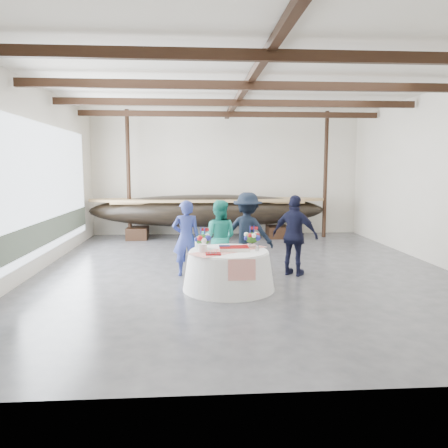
{
  "coord_description": "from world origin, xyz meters",
  "views": [
    {
      "loc": [
        -1.22,
        -10.55,
        2.49
      ],
      "look_at": [
        -0.52,
        -0.34,
        1.19
      ],
      "focal_mm": 35.0,
      "sensor_mm": 36.0,
      "label": 1
    }
  ],
  "objects": [
    {
      "name": "guest_woman_teal",
      "position": [
        -0.65,
        -0.5,
        0.88
      ],
      "size": [
        1.0,
        0.86,
        1.77
      ],
      "primitive_type": "imported",
      "rotation": [
        0.0,
        0.0,
        2.89
      ],
      "color": "teal",
      "rests_on": "ground"
    },
    {
      "name": "guest_woman_blue",
      "position": [
        -1.41,
        -0.51,
        0.88
      ],
      "size": [
        0.67,
        0.46,
        1.77
      ],
      "primitive_type": "imported",
      "rotation": [
        0.0,
        0.0,
        3.19
      ],
      "color": "navy",
      "rests_on": "ground"
    },
    {
      "name": "guest_man_right",
      "position": [
        1.11,
        -0.66,
        0.94
      ],
      "size": [
        1.17,
        1.01,
        1.88
      ],
      "primitive_type": "imported",
      "rotation": [
        0.0,
        0.0,
        2.53
      ],
      "color": "black",
      "rests_on": "ground"
    },
    {
      "name": "open_bay",
      "position": [
        -4.95,
        1.0,
        1.83
      ],
      "size": [
        0.03,
        7.0,
        3.2
      ],
      "color": "silver",
      "rests_on": "ground"
    },
    {
      "name": "wall_back",
      "position": [
        0.0,
        6.0,
        2.25
      ],
      "size": [
        10.0,
        0.02,
        4.5
      ],
      "primitive_type": "cube",
      "color": "silver",
      "rests_on": "ground"
    },
    {
      "name": "tabletop_items",
      "position": [
        -0.56,
        -1.57,
        0.96
      ],
      "size": [
        1.72,
        1.52,
        0.4
      ],
      "color": "red",
      "rests_on": "banquet_table"
    },
    {
      "name": "wall_front",
      "position": [
        0.0,
        -6.0,
        2.25
      ],
      "size": [
        10.0,
        0.02,
        4.5
      ],
      "primitive_type": "cube",
      "color": "silver",
      "rests_on": "ground"
    },
    {
      "name": "ceiling",
      "position": [
        0.0,
        0.0,
        4.5
      ],
      "size": [
        10.0,
        12.0,
        0.01
      ],
      "primitive_type": "cube",
      "color": "white",
      "rests_on": "wall_back"
    },
    {
      "name": "guest_man_left",
      "position": [
        0.06,
        -0.23,
        0.96
      ],
      "size": [
        1.43,
        1.15,
        1.92
      ],
      "primitive_type": "imported",
      "rotation": [
        0.0,
        0.0,
        2.73
      ],
      "color": "black",
      "rests_on": "ground"
    },
    {
      "name": "longboat_display",
      "position": [
        -0.72,
        4.94,
        1.0
      ],
      "size": [
        8.37,
        1.67,
        1.57
      ],
      "color": "black",
      "rests_on": "ground"
    },
    {
      "name": "wall_right",
      "position": [
        5.0,
        0.0,
        2.25
      ],
      "size": [
        0.02,
        12.0,
        4.5
      ],
      "primitive_type": "cube",
      "color": "silver",
      "rests_on": "ground"
    },
    {
      "name": "pavilion_structure",
      "position": [
        0.0,
        0.84,
        4.0
      ],
      "size": [
        9.8,
        11.76,
        4.5
      ],
      "color": "black",
      "rests_on": "ground"
    },
    {
      "name": "banquet_table",
      "position": [
        -0.52,
        -1.74,
        0.41
      ],
      "size": [
        1.9,
        1.9,
        0.82
      ],
      "color": "white",
      "rests_on": "ground"
    },
    {
      "name": "floor",
      "position": [
        0.0,
        0.0,
        0.0
      ],
      "size": [
        10.0,
        12.0,
        0.01
      ],
      "primitive_type": "cube",
      "color": "#3D3D42",
      "rests_on": "ground"
    },
    {
      "name": "wall_left",
      "position": [
        -5.0,
        0.0,
        2.25
      ],
      "size": [
        0.02,
        12.0,
        4.5
      ],
      "primitive_type": "cube",
      "color": "silver",
      "rests_on": "ground"
    }
  ]
}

